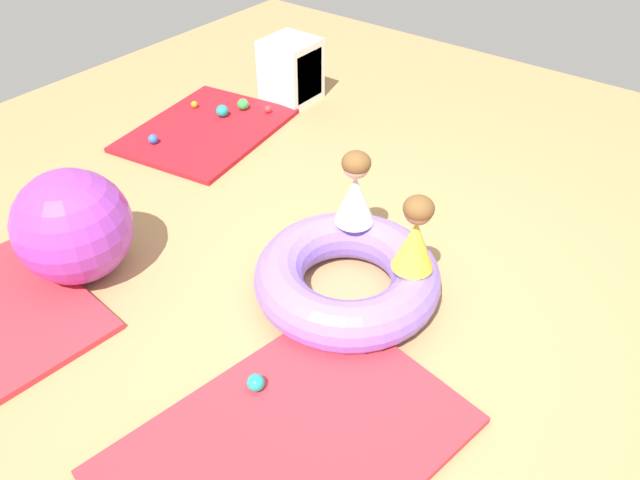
# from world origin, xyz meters

# --- Properties ---
(ground_plane) EXTENTS (8.00, 8.00, 0.00)m
(ground_plane) POSITION_xyz_m (0.00, 0.00, 0.00)
(ground_plane) COLOR tan
(gym_mat_near_left) EXTENTS (1.50, 1.24, 0.04)m
(gym_mat_near_left) POSITION_xyz_m (0.94, 2.09, 0.02)
(gym_mat_near_left) COLOR #B21923
(gym_mat_near_left) RESTS_ON ground
(gym_mat_far_left) EXTENTS (1.79, 1.36, 0.04)m
(gym_mat_far_left) POSITION_xyz_m (-0.97, -0.42, 0.02)
(gym_mat_far_left) COLOR red
(gym_mat_far_left) RESTS_ON ground
(inflatable_cushion) EXTENTS (1.09, 1.09, 0.29)m
(inflatable_cushion) POSITION_xyz_m (0.04, -0.03, 0.14)
(inflatable_cushion) COLOR #8466E0
(inflatable_cushion) RESTS_ON ground
(child_in_yellow) EXTENTS (0.33, 0.33, 0.46)m
(child_in_yellow) POSITION_xyz_m (0.20, -0.35, 0.52)
(child_in_yellow) COLOR yellow
(child_in_yellow) RESTS_ON inflatable_cushion
(child_in_white) EXTENTS (0.34, 0.34, 0.48)m
(child_in_white) POSITION_xyz_m (0.35, 0.15, 0.52)
(child_in_white) COLOR white
(child_in_white) RESTS_ON inflatable_cushion
(play_ball_teal) EXTENTS (0.11, 0.11, 0.11)m
(play_ball_teal) POSITION_xyz_m (1.18, 2.13, 0.09)
(play_ball_teal) COLOR teal
(play_ball_teal) RESTS_ON gym_mat_near_left
(play_ball_red) EXTENTS (0.07, 0.07, 0.07)m
(play_ball_red) POSITION_xyz_m (1.47, 1.86, 0.07)
(play_ball_red) COLOR red
(play_ball_red) RESTS_ON gym_mat_near_left
(play_ball_green) EXTENTS (0.10, 0.10, 0.10)m
(play_ball_green) POSITION_xyz_m (1.38, 2.07, 0.09)
(play_ball_green) COLOR green
(play_ball_green) RESTS_ON gym_mat_near_left
(play_ball_blue) EXTENTS (0.08, 0.08, 0.08)m
(play_ball_blue) POSITION_xyz_m (0.49, 2.24, 0.08)
(play_ball_blue) COLOR blue
(play_ball_blue) RESTS_ON gym_mat_near_left
(play_ball_orange) EXTENTS (0.06, 0.06, 0.06)m
(play_ball_orange) POSITION_xyz_m (1.14, 2.44, 0.07)
(play_ball_orange) COLOR orange
(play_ball_orange) RESTS_ON gym_mat_near_left
(play_ball_yellow) EXTENTS (0.08, 0.08, 0.08)m
(play_ball_yellow) POSITION_xyz_m (-0.26, -0.32, 0.08)
(play_ball_yellow) COLOR yellow
(play_ball_yellow) RESTS_ON gym_mat_far_left
(play_ball_teal_second) EXTENTS (0.09, 0.09, 0.09)m
(play_ball_teal_second) POSITION_xyz_m (-0.83, -0.09, 0.09)
(play_ball_teal_second) COLOR teal
(play_ball_teal_second) RESTS_ON gym_mat_far_left
(exercise_ball_large) EXTENTS (0.70, 0.70, 0.70)m
(exercise_ball_large) POSITION_xyz_m (-0.78, 1.39, 0.35)
(exercise_ball_large) COLOR purple
(exercise_ball_large) RESTS_ON ground
(storage_cube) EXTENTS (0.44, 0.44, 0.56)m
(storage_cube) POSITION_xyz_m (1.88, 1.90, 0.28)
(storage_cube) COLOR white
(storage_cube) RESTS_ON ground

